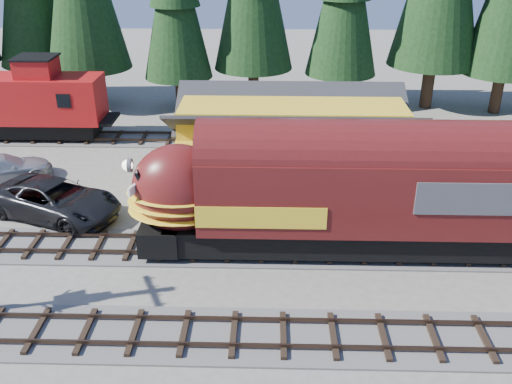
{
  "coord_description": "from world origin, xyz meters",
  "views": [
    {
      "loc": [
        -1.13,
        -18.25,
        13.78
      ],
      "look_at": [
        -1.75,
        4.0,
        2.94
      ],
      "focal_mm": 40.0,
      "sensor_mm": 36.0,
      "label": 1
    }
  ],
  "objects_px": {
    "locomotive": "(320,197)",
    "pickup_truck_a": "(55,200)",
    "caboose": "(28,102)",
    "pickup_truck_b": "(2,169)",
    "depot": "(292,139)"
  },
  "relations": [
    {
      "from": "pickup_truck_a",
      "to": "pickup_truck_b",
      "type": "height_order",
      "value": "pickup_truck_a"
    },
    {
      "from": "caboose",
      "to": "locomotive",
      "type": "bearing_deg",
      "value": -37.37
    },
    {
      "from": "caboose",
      "to": "pickup_truck_b",
      "type": "bearing_deg",
      "value": -82.77
    },
    {
      "from": "locomotive",
      "to": "pickup_truck_b",
      "type": "bearing_deg",
      "value": 158.03
    },
    {
      "from": "depot",
      "to": "pickup_truck_b",
      "type": "distance_m",
      "value": 16.57
    },
    {
      "from": "caboose",
      "to": "pickup_truck_b",
      "type": "distance_m",
      "value": 7.24
    },
    {
      "from": "locomotive",
      "to": "pickup_truck_a",
      "type": "height_order",
      "value": "locomotive"
    },
    {
      "from": "pickup_truck_b",
      "to": "depot",
      "type": "bearing_deg",
      "value": -118.34
    },
    {
      "from": "locomotive",
      "to": "caboose",
      "type": "bearing_deg",
      "value": 142.63
    },
    {
      "from": "caboose",
      "to": "pickup_truck_a",
      "type": "xyz_separation_m",
      "value": [
        5.41,
        -11.07,
        -1.62
      ]
    },
    {
      "from": "pickup_truck_b",
      "to": "pickup_truck_a",
      "type": "bearing_deg",
      "value": -158.71
    },
    {
      "from": "caboose",
      "to": "pickup_truck_b",
      "type": "height_order",
      "value": "caboose"
    },
    {
      "from": "locomotive",
      "to": "pickup_truck_a",
      "type": "bearing_deg",
      "value": 167.23
    },
    {
      "from": "locomotive",
      "to": "pickup_truck_b",
      "type": "height_order",
      "value": "locomotive"
    },
    {
      "from": "depot",
      "to": "pickup_truck_a",
      "type": "bearing_deg",
      "value": -163.3
    }
  ]
}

